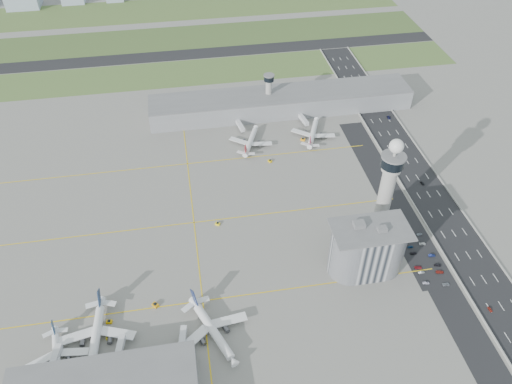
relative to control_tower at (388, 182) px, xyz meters
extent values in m
plane|color=gray|center=(-72.00, -8.00, -35.04)|extent=(1000.00, 1000.00, 0.00)
cube|color=#45622E|center=(-92.00, 217.00, -35.00)|extent=(480.00, 50.00, 0.08)
cube|color=#375226|center=(-92.00, 292.00, -35.00)|extent=(480.00, 60.00, 0.08)
cube|color=#4A5F2D|center=(-92.00, 372.00, -35.00)|extent=(480.00, 70.00, 0.08)
cube|color=black|center=(-92.00, 254.00, -34.98)|extent=(480.00, 22.00, 0.10)
cube|color=black|center=(43.00, -8.00, -34.99)|extent=(28.00, 500.00, 0.10)
cube|color=#9E9E99|center=(29.00, -8.00, -34.44)|extent=(0.60, 500.00, 1.20)
cube|color=#9E9E99|center=(57.00, -8.00, -34.44)|extent=(0.60, 500.00, 1.20)
cube|color=black|center=(18.00, -18.00, -35.00)|extent=(18.00, 260.00, 0.08)
cube|color=black|center=(16.00, -30.00, -34.99)|extent=(20.00, 44.00, 0.10)
cube|color=yellow|center=(-112.00, -38.00, -35.04)|extent=(260.00, 0.60, 0.01)
cube|color=yellow|center=(-112.00, 22.00, -35.04)|extent=(260.00, 0.60, 0.01)
cube|color=yellow|center=(-112.00, 82.00, -35.04)|extent=(260.00, 0.60, 0.01)
cube|color=yellow|center=(-112.00, 22.00, -35.04)|extent=(0.60, 260.00, 0.01)
cylinder|color=#ADAAA5|center=(0.00, 0.00, -11.04)|extent=(8.40, 8.40, 48.00)
cylinder|color=#ADAAA5|center=(0.00, 0.00, 10.96)|extent=(11.00, 11.00, 4.00)
cylinder|color=black|center=(0.00, 0.00, 14.96)|extent=(13.00, 13.00, 6.00)
cylinder|color=slate|center=(0.00, 0.00, 18.46)|extent=(14.00, 14.00, 1.00)
cylinder|color=#ADAAA5|center=(0.00, 0.00, 20.96)|extent=(1.60, 1.60, 5.00)
sphere|color=white|center=(0.00, 0.00, 25.46)|extent=(8.00, 8.00, 8.00)
cylinder|color=#ADAAA5|center=(-42.00, 142.00, -21.04)|extent=(5.00, 5.00, 28.00)
cylinder|color=black|center=(-42.00, 142.00, -6.04)|extent=(8.00, 8.00, 4.00)
cylinder|color=slate|center=(-42.00, 142.00, -3.54)|extent=(8.60, 8.60, 0.80)
cube|color=#B2B2B7|center=(-20.00, -30.00, -20.04)|extent=(18.00, 24.00, 30.00)
cylinder|color=#B2B2B7|center=(-29.00, -30.00, -20.04)|extent=(24.00, 24.00, 30.00)
cylinder|color=#B2B2B7|center=(-11.00, -30.00, -20.04)|extent=(24.00, 24.00, 30.00)
cube|color=slate|center=(-20.00, -30.00, -4.64)|extent=(42.00, 24.00, 0.80)
cube|color=slate|center=(-26.00, -27.00, -3.04)|extent=(6.00, 5.00, 3.00)
cube|color=slate|center=(-15.00, -32.00, -3.34)|extent=(5.00, 4.00, 2.40)
cube|color=gray|center=(-32.00, 140.00, -27.54)|extent=(210.00, 32.00, 15.00)
cube|color=slate|center=(-32.00, 140.00, -19.64)|extent=(210.00, 32.00, 0.80)
imported|color=white|center=(10.04, -47.14, -34.40)|extent=(3.94, 2.00, 1.28)
imported|color=#9DA3A7|center=(10.67, -39.76, -34.45)|extent=(3.66, 1.55, 1.17)
imported|color=#A7232F|center=(10.32, -36.15, -34.46)|extent=(4.40, 2.49, 1.16)
imported|color=black|center=(12.13, -25.48, -34.46)|extent=(4.04, 1.73, 1.16)
imported|color=navy|center=(12.16, -20.53, -34.46)|extent=(3.48, 1.58, 1.16)
imported|color=white|center=(10.28, -15.29, -34.43)|extent=(3.80, 1.64, 1.22)
imported|color=#8D939E|center=(20.48, -50.01, -34.48)|extent=(4.06, 1.95, 1.12)
imported|color=maroon|center=(20.92, -41.25, -34.40)|extent=(4.66, 2.51, 1.28)
imported|color=black|center=(22.03, -36.28, -34.39)|extent=(4.03, 2.17, 1.30)
imported|color=navy|center=(21.80, -28.94, -34.38)|extent=(4.05, 1.57, 1.31)
imported|color=white|center=(20.24, -19.39, -34.48)|extent=(4.14, 2.09, 1.12)
imported|color=gray|center=(21.66, -11.70, -34.50)|extent=(3.93, 2.07, 1.09)
imported|color=maroon|center=(35.78, -69.24, -34.47)|extent=(1.66, 3.46, 1.14)
imported|color=black|center=(43.33, 33.04, -34.44)|extent=(1.73, 3.79, 1.21)
imported|color=#191C48|center=(50.63, 114.01, -34.41)|extent=(2.67, 4.78, 1.26)
imported|color=gray|center=(35.51, 169.92, -34.46)|extent=(1.82, 3.55, 1.16)
camera|label=1|loc=(-111.22, -201.29, 183.77)|focal=35.00mm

